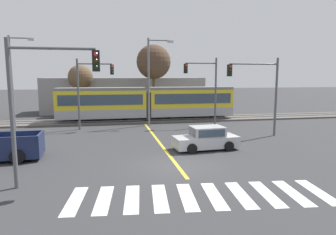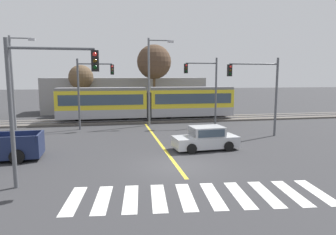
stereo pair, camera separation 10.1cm
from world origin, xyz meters
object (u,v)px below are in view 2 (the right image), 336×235
traffic_light_far_left (90,84)px  street_lamp_west (15,77)px  traffic_light_far_right (206,82)px  traffic_light_mid_right (260,85)px  sedan_crossing (206,139)px  traffic_light_near_left (41,90)px  street_lamp_centre (151,76)px  bare_tree_west (81,78)px  light_rail_tram (148,102)px  bare_tree_east (154,62)px

traffic_light_far_left → street_lamp_west: street_lamp_west is taller
street_lamp_west → traffic_light_far_right: bearing=-3.6°
traffic_light_mid_right → sedan_crossing: bearing=-149.0°
traffic_light_near_left → street_lamp_centre: street_lamp_centre is taller
traffic_light_far_right → bare_tree_west: 15.97m
traffic_light_far_right → traffic_light_far_left: traffic_light_far_right is taller
light_rail_tram → sedan_crossing: light_rail_tram is taller
bare_tree_west → traffic_light_near_left: bearing=-88.8°
street_lamp_centre → sedan_crossing: bearing=-78.3°
bare_tree_east → sedan_crossing: bearing=-87.1°
street_lamp_west → bare_tree_west: (4.81, 9.00, -0.09)m
traffic_light_far_left → street_lamp_centre: bearing=10.6°
light_rail_tram → bare_tree_east: size_ratio=2.18×
light_rail_tram → traffic_light_mid_right: bearing=-52.2°
traffic_light_near_left → traffic_light_far_left: bearing=85.3°
traffic_light_far_left → bare_tree_west: (-1.66, 9.84, 0.49)m
light_rail_tram → traffic_light_far_right: bearing=-39.2°
traffic_light_mid_right → traffic_light_near_left: (-14.46, -8.29, 0.08)m
traffic_light_mid_right → traffic_light_near_left: traffic_light_near_left is taller
street_lamp_centre → bare_tree_west: size_ratio=1.37×
street_lamp_west → street_lamp_centre: bearing=1.0°
traffic_light_far_left → street_lamp_west: (-6.47, 0.84, 0.58)m
traffic_light_far_right → traffic_light_mid_right: 6.28m
traffic_light_near_left → bare_tree_east: bare_tree_east is taller
traffic_light_near_left → bare_tree_west: 24.11m
street_lamp_centre → traffic_light_mid_right: bearing=-42.7°
traffic_light_far_left → bare_tree_east: (6.93, 7.86, 2.30)m
light_rail_tram → traffic_light_far_left: (-5.63, -3.93, 2.07)m
sedan_crossing → traffic_light_far_right: size_ratio=0.66×
bare_tree_west → light_rail_tram: bearing=-39.1°
traffic_light_mid_right → street_lamp_centre: 10.39m
traffic_light_far_left → bare_tree_east: 10.73m
bare_tree_west → traffic_light_far_right: bearing=-39.1°
light_rail_tram → sedan_crossing: (2.18, -13.19, -1.35)m
traffic_light_far_right → light_rail_tram: bearing=140.8°
traffic_light_far_right → bare_tree_west: size_ratio=1.07×
sedan_crossing → traffic_light_near_left: 10.85m
light_rail_tram → traffic_light_near_left: bearing=-110.5°
light_rail_tram → traffic_light_near_left: traffic_light_near_left is taller
sedan_crossing → street_lamp_centre: street_lamp_centre is taller
bare_tree_west → bare_tree_east: bare_tree_east is taller
sedan_crossing → street_lamp_west: bearing=144.7°
traffic_light_mid_right → traffic_light_near_left: bearing=-150.2°
traffic_light_far_right → street_lamp_west: size_ratio=0.79×
light_rail_tram → traffic_light_mid_right: 12.68m
sedan_crossing → traffic_light_mid_right: traffic_light_mid_right is taller
light_rail_tram → bare_tree_west: size_ratio=3.03×
sedan_crossing → bare_tree_west: size_ratio=0.70×
sedan_crossing → bare_tree_east: bare_tree_east is taller
traffic_light_mid_right → street_lamp_west: (-19.76, 6.81, 0.59)m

